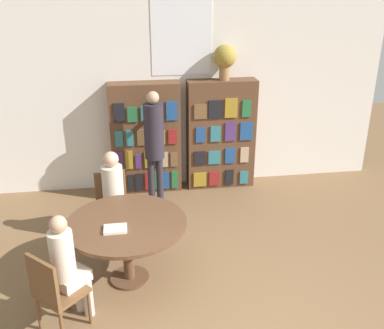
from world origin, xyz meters
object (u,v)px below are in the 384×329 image
object	(u,v)px
chair_near_camera	(54,290)
chair_left_side	(113,202)
librarian_standing	(154,138)
bookshelf_left	(146,138)
flower_vase	(225,58)
bookshelf_right	(221,135)
reading_table	(127,231)
seated_reader_left	(114,193)
seated_reader_right	(68,264)

from	to	relation	value
chair_near_camera	chair_left_side	size ratio (longest dim) A/B	1.00
chair_near_camera	librarian_standing	world-z (taller)	librarian_standing
bookshelf_left	chair_left_side	world-z (taller)	bookshelf_left
flower_vase	bookshelf_right	bearing A→B (deg)	-171.18
reading_table	chair_near_camera	bearing A→B (deg)	-133.98
chair_left_side	librarian_standing	bearing A→B (deg)	-136.49
bookshelf_left	chair_near_camera	bearing A→B (deg)	-108.83
chair_near_camera	chair_left_side	world-z (taller)	same
bookshelf_left	chair_left_side	xyz separation A→B (m)	(-0.52, -1.33, -0.38)
seated_reader_left	bookshelf_left	bearing A→B (deg)	-117.79
seated_reader_right	seated_reader_left	bearing A→B (deg)	117.14
bookshelf_left	reading_table	xyz separation A→B (m)	(-0.34, -2.32, -0.22)
chair_near_camera	seated_reader_left	bearing A→B (deg)	114.11
reading_table	seated_reader_right	xyz separation A→B (m)	(-0.56, -0.58, 0.03)
flower_vase	chair_left_side	bearing A→B (deg)	-142.28
bookshelf_right	librarian_standing	size ratio (longest dim) A/B	1.01
seated_reader_left	chair_near_camera	bearing A→B (deg)	60.11
seated_reader_left	seated_reader_right	bearing A→B (deg)	63.14
flower_vase	reading_table	world-z (taller)	flower_vase
chair_left_side	librarian_standing	xyz separation A→B (m)	(0.62, 0.83, 0.56)
reading_table	seated_reader_right	bearing A→B (deg)	-133.98
chair_left_side	seated_reader_right	world-z (taller)	seated_reader_right
flower_vase	librarian_standing	distance (m)	1.59
chair_near_camera	seated_reader_left	size ratio (longest dim) A/B	0.71
bookshelf_right	flower_vase	world-z (taller)	flower_vase
bookshelf_right	chair_left_side	distance (m)	2.20
librarian_standing	chair_near_camera	bearing A→B (deg)	-114.15
chair_near_camera	seated_reader_left	xyz separation A→B (m)	(0.55, 1.52, 0.22)
reading_table	chair_near_camera	world-z (taller)	chair_near_camera
bookshelf_left	chair_left_side	bearing A→B (deg)	-111.12
reading_table	seated_reader_right	distance (m)	0.81
bookshelf_left	seated_reader_right	bearing A→B (deg)	-107.33
flower_vase	librarian_standing	xyz separation A→B (m)	(-1.12, -0.51, -1.01)
reading_table	librarian_standing	size ratio (longest dim) A/B	0.76
flower_vase	seated_reader_left	xyz separation A→B (m)	(-1.70, -1.52, -1.35)
flower_vase	seated_reader_left	size ratio (longest dim) A/B	0.42
bookshelf_right	chair_left_side	xyz separation A→B (m)	(-1.70, -1.33, -0.38)
seated_reader_left	bookshelf_right	bearing A→B (deg)	-147.89
flower_vase	seated_reader_left	distance (m)	2.65
flower_vase	seated_reader_right	bearing A→B (deg)	-126.15
bookshelf_left	librarian_standing	distance (m)	0.54
flower_vase	chair_near_camera	xyz separation A→B (m)	(-2.25, -3.04, -1.57)
flower_vase	seated_reader_right	distance (m)	3.85
bookshelf_left	seated_reader_left	world-z (taller)	bookshelf_left
seated_reader_right	chair_left_side	bearing A→B (deg)	120.03
chair_near_camera	chair_left_side	xyz separation A→B (m)	(0.52, 1.70, 0.00)
seated_reader_left	seated_reader_right	xyz separation A→B (m)	(-0.42, -1.39, -0.03)
flower_vase	reading_table	size ratio (longest dim) A/B	0.40
chair_near_camera	flower_vase	bearing A→B (deg)	97.45
seated_reader_right	chair_near_camera	bearing A→B (deg)	-90.00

